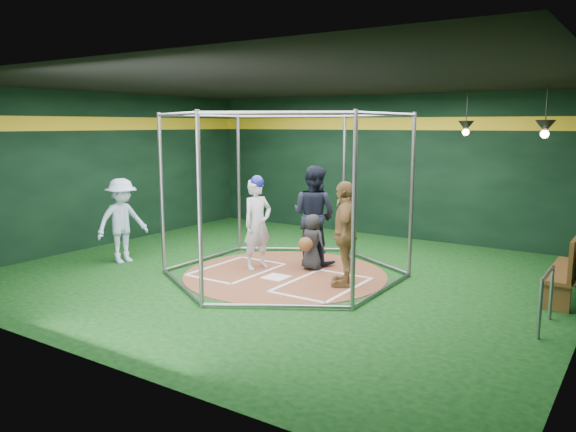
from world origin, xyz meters
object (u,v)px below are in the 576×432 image
Objects in this scene: batter_figure at (257,222)px; umpire at (314,215)px; visitor_leopard at (345,234)px; dugout_bench at (571,264)px.

batter_figure is 1.18m from umpire.
visitor_leopard is 0.92× the size of umpire.
visitor_leopard is (1.95, -0.11, 0.01)m from batter_figure.
dugout_bench is (4.62, 0.34, -0.44)m from umpire.
dugout_bench is at bearing 13.57° from batter_figure.
umpire is 4.66m from dugout_bench.
batter_figure is 0.98× the size of dugout_bench.
batter_figure reaches higher than dugout_bench.
visitor_leopard is at bearing -157.58° from dugout_bench.
batter_figure is 1.00× the size of visitor_leopard.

